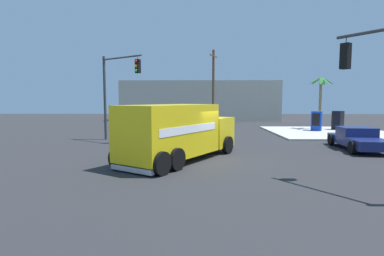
{
  "coord_description": "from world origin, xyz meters",
  "views": [
    {
      "loc": [
        -0.26,
        -15.99,
        3.09
      ],
      "look_at": [
        -0.55,
        -0.36,
        1.62
      ],
      "focal_mm": 28.24,
      "sensor_mm": 36.0,
      "label": 1
    }
  ],
  "objects_px": {
    "pickup_navy": "(358,138)",
    "vending_machine_red": "(316,121)",
    "vending_machine_blue": "(338,120)",
    "delivery_truck": "(179,132)",
    "palm_tree_far": "(321,94)",
    "traffic_light_primary": "(115,85)",
    "utility_pole": "(213,87)"
  },
  "relations": [
    {
      "from": "vending_machine_red",
      "to": "palm_tree_far",
      "type": "height_order",
      "value": "palm_tree_far"
    },
    {
      "from": "traffic_light_primary",
      "to": "delivery_truck",
      "type": "bearing_deg",
      "value": -54.73
    },
    {
      "from": "vending_machine_blue",
      "to": "palm_tree_far",
      "type": "relative_size",
      "value": 0.35
    },
    {
      "from": "delivery_truck",
      "to": "traffic_light_primary",
      "type": "bearing_deg",
      "value": 125.27
    },
    {
      "from": "traffic_light_primary",
      "to": "palm_tree_far",
      "type": "relative_size",
      "value": 1.21
    },
    {
      "from": "vending_machine_blue",
      "to": "utility_pole",
      "type": "bearing_deg",
      "value": 155.91
    },
    {
      "from": "delivery_truck",
      "to": "palm_tree_far",
      "type": "relative_size",
      "value": 1.48
    },
    {
      "from": "vending_machine_blue",
      "to": "delivery_truck",
      "type": "bearing_deg",
      "value": -135.03
    },
    {
      "from": "vending_machine_blue",
      "to": "utility_pole",
      "type": "distance_m",
      "value": 13.67
    },
    {
      "from": "palm_tree_far",
      "to": "vending_machine_red",
      "type": "bearing_deg",
      "value": -118.81
    },
    {
      "from": "palm_tree_far",
      "to": "delivery_truck",
      "type": "bearing_deg",
      "value": -130.53
    },
    {
      "from": "delivery_truck",
      "to": "palm_tree_far",
      "type": "distance_m",
      "value": 20.76
    },
    {
      "from": "palm_tree_far",
      "to": "utility_pole",
      "type": "bearing_deg",
      "value": 156.77
    },
    {
      "from": "delivery_truck",
      "to": "vending_machine_red",
      "type": "relative_size",
      "value": 4.2
    },
    {
      "from": "palm_tree_far",
      "to": "utility_pole",
      "type": "relative_size",
      "value": 0.6
    },
    {
      "from": "pickup_navy",
      "to": "traffic_light_primary",
      "type": "bearing_deg",
      "value": 166.7
    },
    {
      "from": "pickup_navy",
      "to": "palm_tree_far",
      "type": "bearing_deg",
      "value": 78.35
    },
    {
      "from": "pickup_navy",
      "to": "palm_tree_far",
      "type": "xyz_separation_m",
      "value": [
        2.51,
        12.15,
        2.92
      ]
    },
    {
      "from": "traffic_light_primary",
      "to": "utility_pole",
      "type": "distance_m",
      "value": 15.18
    },
    {
      "from": "pickup_navy",
      "to": "palm_tree_far",
      "type": "relative_size",
      "value": 1.02
    },
    {
      "from": "vending_machine_red",
      "to": "utility_pole",
      "type": "height_order",
      "value": "utility_pole"
    },
    {
      "from": "delivery_truck",
      "to": "vending_machine_red",
      "type": "height_order",
      "value": "delivery_truck"
    },
    {
      "from": "traffic_light_primary",
      "to": "vending_machine_red",
      "type": "relative_size",
      "value": 3.45
    },
    {
      "from": "vending_machine_red",
      "to": "palm_tree_far",
      "type": "xyz_separation_m",
      "value": [
        1.07,
        1.95,
        2.58
      ]
    },
    {
      "from": "pickup_navy",
      "to": "vending_machine_red",
      "type": "xyz_separation_m",
      "value": [
        1.44,
        10.2,
        0.34
      ]
    },
    {
      "from": "pickup_navy",
      "to": "vending_machine_blue",
      "type": "bearing_deg",
      "value": 70.71
    },
    {
      "from": "traffic_light_primary",
      "to": "utility_pole",
      "type": "bearing_deg",
      "value": 58.17
    },
    {
      "from": "vending_machine_red",
      "to": "utility_pole",
      "type": "relative_size",
      "value": 0.21
    },
    {
      "from": "pickup_navy",
      "to": "utility_pole",
      "type": "xyz_separation_m",
      "value": [
        -8.11,
        16.7,
        3.83
      ]
    },
    {
      "from": "delivery_truck",
      "to": "pickup_navy",
      "type": "distance_m",
      "value": 11.5
    },
    {
      "from": "delivery_truck",
      "to": "pickup_navy",
      "type": "relative_size",
      "value": 1.45
    },
    {
      "from": "delivery_truck",
      "to": "vending_machine_blue",
      "type": "distance_m",
      "value": 21.02
    }
  ]
}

